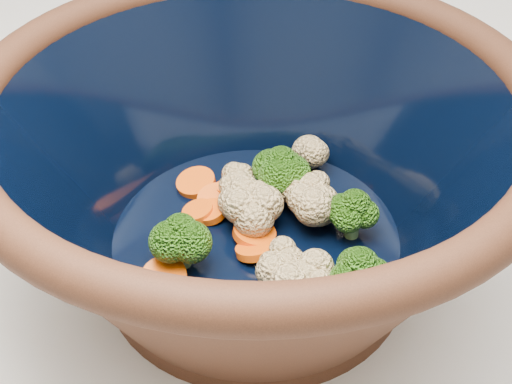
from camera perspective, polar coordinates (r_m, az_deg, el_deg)
The scene contains 2 objects.
mixing_bowl at distance 0.51m, azimuth -0.00°, elevation 1.46°, with size 0.47×0.47×0.17m.
vegetable_pile at distance 0.53m, azimuth 1.90°, elevation -1.85°, with size 0.20×0.20×0.05m.
Camera 1 is at (0.17, -0.43, 1.31)m, focal length 50.00 mm.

